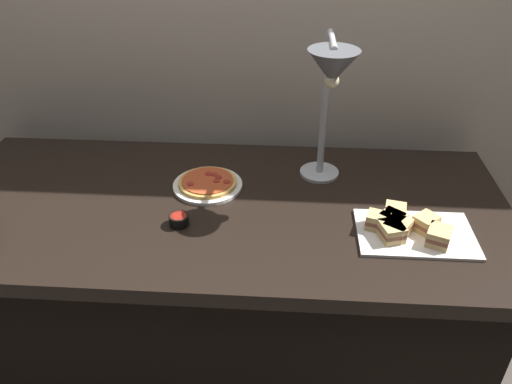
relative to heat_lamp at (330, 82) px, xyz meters
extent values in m
plane|color=#4C443D|center=(-0.33, -0.07, -1.16)|extent=(8.00, 8.00, 0.00)
cube|color=#B7A893|center=(-0.33, 0.43, 0.04)|extent=(4.40, 0.04, 2.40)
cube|color=black|center=(-0.33, -0.07, -0.43)|extent=(1.90, 0.84, 0.05)
cube|color=black|center=(-0.33, -0.07, -0.81)|extent=(1.75, 0.74, 0.71)
cylinder|color=#B7BABF|center=(0.00, 0.15, -0.40)|extent=(0.14, 0.14, 0.01)
cylinder|color=#B7BABF|center=(0.00, 0.15, -0.14)|extent=(0.02, 0.02, 0.50)
cylinder|color=#B7BABF|center=(0.00, 0.06, 0.11)|extent=(0.02, 0.18, 0.02)
cone|color=#595B60|center=(0.00, -0.03, 0.06)|extent=(0.15, 0.15, 0.10)
sphere|color=#F9EAB2|center=(0.00, -0.03, 0.02)|extent=(0.04, 0.04, 0.04)
cylinder|color=white|center=(-0.39, 0.03, -0.40)|extent=(0.24, 0.24, 0.01)
cylinder|color=gold|center=(-0.39, 0.03, -0.39)|extent=(0.20, 0.20, 0.01)
cylinder|color=#B74723|center=(-0.39, 0.03, -0.38)|extent=(0.18, 0.18, 0.00)
cylinder|color=maroon|center=(-0.39, 0.07, -0.38)|extent=(0.02, 0.02, 0.00)
cylinder|color=maroon|center=(-0.37, 0.07, -0.38)|extent=(0.02, 0.02, 0.00)
cylinder|color=maroon|center=(-0.44, 0.00, -0.38)|extent=(0.02, 0.02, 0.00)
cylinder|color=maroon|center=(-0.32, 0.02, -0.38)|extent=(0.02, 0.02, 0.00)
cylinder|color=maroon|center=(-0.35, 0.05, -0.38)|extent=(0.02, 0.02, 0.00)
cylinder|color=maroon|center=(-0.36, 0.03, -0.38)|extent=(0.02, 0.02, 0.00)
cube|color=white|center=(0.28, -0.20, -0.40)|extent=(0.35, 0.23, 0.01)
cube|color=tan|center=(0.33, -0.24, -0.39)|extent=(0.09, 0.09, 0.02)
cube|color=brown|center=(0.33, -0.24, -0.37)|extent=(0.09, 0.09, 0.01)
cube|color=tan|center=(0.33, -0.24, -0.35)|extent=(0.09, 0.09, 0.02)
cube|color=tan|center=(0.21, -0.21, -0.39)|extent=(0.10, 0.10, 0.02)
cube|color=brown|center=(0.21, -0.21, -0.37)|extent=(0.10, 0.10, 0.01)
cube|color=tan|center=(0.21, -0.21, -0.35)|extent=(0.10, 0.10, 0.02)
cube|color=tan|center=(0.19, -0.23, -0.39)|extent=(0.08, 0.09, 0.02)
cube|color=brown|center=(0.19, -0.23, -0.37)|extent=(0.08, 0.09, 0.01)
cube|color=tan|center=(0.19, -0.23, -0.35)|extent=(0.08, 0.09, 0.02)
cube|color=tan|center=(0.16, -0.18, -0.39)|extent=(0.08, 0.07, 0.02)
cube|color=brown|center=(0.16, -0.18, -0.37)|extent=(0.08, 0.07, 0.01)
cube|color=tan|center=(0.16, -0.18, -0.35)|extent=(0.08, 0.07, 0.02)
cube|color=tan|center=(0.22, -0.14, -0.39)|extent=(0.08, 0.08, 0.02)
cube|color=brown|center=(0.22, -0.14, -0.37)|extent=(0.08, 0.08, 0.01)
cube|color=tan|center=(0.22, -0.14, -0.35)|extent=(0.08, 0.08, 0.02)
cube|color=tan|center=(0.21, -0.17, -0.39)|extent=(0.09, 0.09, 0.02)
cube|color=brown|center=(0.21, -0.17, -0.37)|extent=(0.09, 0.09, 0.01)
cube|color=tan|center=(0.21, -0.17, -0.35)|extent=(0.09, 0.09, 0.02)
cube|color=tan|center=(0.30, -0.18, -0.39)|extent=(0.09, 0.09, 0.02)
cube|color=brown|center=(0.30, -0.18, -0.37)|extent=(0.09, 0.09, 0.01)
cube|color=tan|center=(0.30, -0.18, -0.35)|extent=(0.09, 0.09, 0.02)
cylinder|color=black|center=(-0.45, -0.19, -0.39)|extent=(0.06, 0.06, 0.03)
cylinder|color=maroon|center=(-0.45, -0.19, -0.37)|extent=(0.05, 0.05, 0.01)
camera|label=1|loc=(-0.13, -1.43, 0.54)|focal=35.32mm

